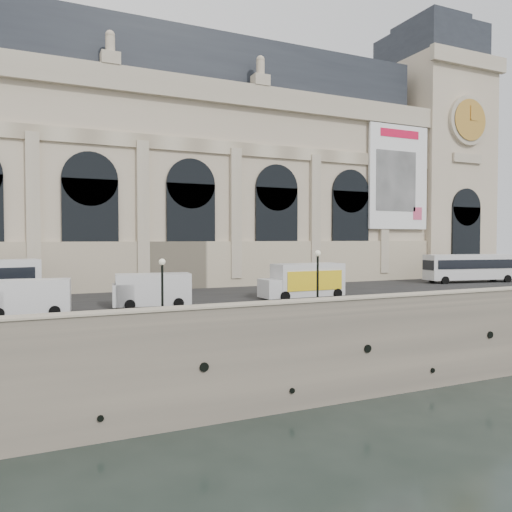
{
  "coord_description": "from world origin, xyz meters",
  "views": [
    {
      "loc": [
        -19.49,
        -28.21,
        11.29
      ],
      "look_at": [
        3.51,
        22.0,
        9.36
      ],
      "focal_mm": 35.0,
      "sensor_mm": 36.0,
      "label": 1
    }
  ],
  "objects_px": {
    "van_c": "(148,290)",
    "lamp_right": "(318,281)",
    "van_b": "(23,297)",
    "lamp_left": "(162,291)",
    "bus_right": "(470,267)",
    "box_truck": "(304,281)"
  },
  "relations": [
    {
      "from": "van_c",
      "to": "lamp_right",
      "type": "xyz_separation_m",
      "value": [
        10.76,
        -7.08,
        0.89
      ]
    },
    {
      "from": "van_b",
      "to": "lamp_left",
      "type": "xyz_separation_m",
      "value": [
        7.94,
        -6.78,
        0.74
      ]
    },
    {
      "from": "bus_right",
      "to": "van_b",
      "type": "relative_size",
      "value": 2.03
    },
    {
      "from": "van_c",
      "to": "lamp_right",
      "type": "bearing_deg",
      "value": -33.35
    },
    {
      "from": "bus_right",
      "to": "van_b",
      "type": "height_order",
      "value": "bus_right"
    },
    {
      "from": "van_b",
      "to": "van_c",
      "type": "height_order",
      "value": "van_c"
    },
    {
      "from": "van_c",
      "to": "box_truck",
      "type": "height_order",
      "value": "box_truck"
    },
    {
      "from": "lamp_left",
      "to": "van_c",
      "type": "bearing_deg",
      "value": 84.18
    },
    {
      "from": "box_truck",
      "to": "lamp_right",
      "type": "bearing_deg",
      "value": -112.72
    },
    {
      "from": "van_c",
      "to": "box_truck",
      "type": "bearing_deg",
      "value": 0.87
    },
    {
      "from": "box_truck",
      "to": "lamp_left",
      "type": "bearing_deg",
      "value": -152.42
    },
    {
      "from": "lamp_left",
      "to": "lamp_right",
      "type": "bearing_deg",
      "value": 1.58
    },
    {
      "from": "bus_right",
      "to": "lamp_left",
      "type": "distance_m",
      "value": 42.47
    },
    {
      "from": "van_b",
      "to": "van_c",
      "type": "relative_size",
      "value": 0.95
    },
    {
      "from": "box_truck",
      "to": "lamp_left",
      "type": "xyz_separation_m",
      "value": [
        -14.57,
        -7.61,
        0.47
      ]
    },
    {
      "from": "bus_right",
      "to": "box_truck",
      "type": "xyz_separation_m",
      "value": [
        -25.93,
        -5.18,
        -0.36
      ]
    },
    {
      "from": "box_truck",
      "to": "lamp_left",
      "type": "relative_size",
      "value": 1.9
    },
    {
      "from": "bus_right",
      "to": "van_c",
      "type": "relative_size",
      "value": 1.93
    },
    {
      "from": "van_b",
      "to": "van_c",
      "type": "distance_m",
      "value": 8.72
    },
    {
      "from": "van_b",
      "to": "bus_right",
      "type": "bearing_deg",
      "value": 7.08
    },
    {
      "from": "bus_right",
      "to": "box_truck",
      "type": "distance_m",
      "value": 26.44
    },
    {
      "from": "bus_right",
      "to": "lamp_right",
      "type": "height_order",
      "value": "lamp_right"
    }
  ]
}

